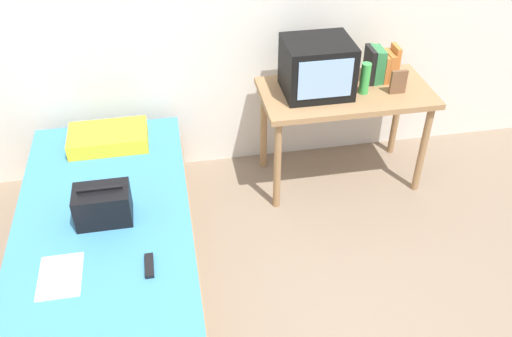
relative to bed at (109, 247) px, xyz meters
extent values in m
cube|color=#9E754C|center=(0.00, 0.00, -0.09)|extent=(1.00, 2.00, 0.32)
cube|color=teal|center=(0.00, 0.00, 0.16)|extent=(0.97, 1.94, 0.18)
cube|color=#9E754C|center=(1.63, 0.71, 0.47)|extent=(1.16, 0.60, 0.04)
cylinder|color=#9E754C|center=(1.11, 0.47, 0.10)|extent=(0.05, 0.05, 0.70)
cylinder|color=#9E754C|center=(2.15, 0.47, 0.10)|extent=(0.05, 0.05, 0.70)
cylinder|color=#9E754C|center=(1.11, 0.95, 0.10)|extent=(0.05, 0.05, 0.70)
cylinder|color=#9E754C|center=(2.15, 0.95, 0.10)|extent=(0.05, 0.05, 0.70)
cube|color=black|center=(1.42, 0.73, 0.67)|extent=(0.44, 0.38, 0.36)
cube|color=#8CB2E0|center=(1.42, 0.54, 0.68)|extent=(0.35, 0.01, 0.26)
cylinder|color=green|center=(1.73, 0.66, 0.60)|extent=(0.07, 0.07, 0.21)
cube|color=black|center=(1.81, 0.81, 0.62)|extent=(0.03, 0.16, 0.24)
cube|color=#337F47|center=(1.84, 0.81, 0.61)|extent=(0.03, 0.17, 0.24)
cube|color=#337F47|center=(1.88, 0.81, 0.61)|extent=(0.04, 0.16, 0.24)
cube|color=#CC7233|center=(1.92, 0.81, 0.59)|extent=(0.03, 0.16, 0.19)
cube|color=#CC7233|center=(1.96, 0.81, 0.59)|extent=(0.04, 0.16, 0.20)
cube|color=#CC7233|center=(1.99, 0.81, 0.62)|extent=(0.03, 0.13, 0.25)
cube|color=brown|center=(1.95, 0.61, 0.58)|extent=(0.11, 0.02, 0.17)
cube|color=yellow|center=(0.02, 0.71, 0.30)|extent=(0.51, 0.31, 0.10)
cube|color=black|center=(0.02, -0.03, 0.35)|extent=(0.30, 0.20, 0.20)
cylinder|color=black|center=(0.02, -0.03, 0.47)|extent=(0.24, 0.02, 0.02)
cube|color=white|center=(-0.19, -0.43, 0.26)|extent=(0.21, 0.29, 0.01)
cube|color=black|center=(0.25, -0.44, 0.26)|extent=(0.04, 0.16, 0.02)
cube|color=#B7B7BC|center=(-0.14, 0.23, 0.26)|extent=(0.04, 0.14, 0.02)
camera|label=1|loc=(0.43, -2.42, 2.32)|focal=38.71mm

